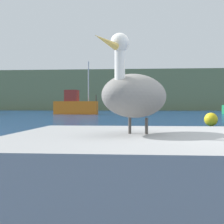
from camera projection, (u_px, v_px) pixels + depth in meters
The scene contains 5 objects.
hillside_backdrop at pixel (150, 91), 70.52m from camera, with size 140.00×14.61×7.61m, color #6B7A51.
pier_dock at pixel (136, 170), 3.31m from camera, with size 2.41×2.72×0.68m, color #959595.
pelican at pixel (135, 95), 3.28m from camera, with size 0.84×1.33×0.89m.
fishing_boat_orange at pixel (75, 105), 36.93m from camera, with size 4.60×1.69×5.58m.
mooring_buoy at pixel (211, 119), 15.92m from camera, with size 0.62×0.62×0.62m, color yellow.
Camera 1 is at (-1.20, -3.13, 0.96)m, focal length 55.86 mm.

